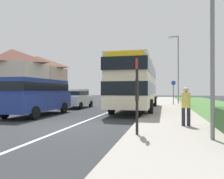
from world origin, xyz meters
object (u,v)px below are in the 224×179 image
Objects in this scene: parked_van_blue at (37,94)px; pedestrian_at_stop at (186,105)px; parked_car_white at (77,98)px; bus_stop_sign at (137,91)px; cycle_route_sign at (173,92)px; double_decker_bus at (136,83)px; street_lamp_mid at (177,65)px.

pedestrian_at_stop is (8.40, -2.68, -0.35)m from parked_van_blue.
parked_car_white is 2.46× the size of pedestrian_at_stop.
bus_stop_sign reaches higher than parked_car_white.
cycle_route_sign is (0.05, 13.56, 0.45)m from pedestrian_at_stop.
pedestrian_at_stop reaches higher than parked_car_white.
double_decker_bus is at bearing 97.24° from bus_stop_sign.
double_decker_bus is 9.75m from bus_stop_sign.
pedestrian_at_stop is at bearing 51.30° from bus_stop_sign.
street_lamp_mid reaches higher than cycle_route_sign.
pedestrian_at_stop is 13.57m from cycle_route_sign.
parked_van_blue is at bearing -90.52° from parked_car_white.
bus_stop_sign is (6.64, -10.78, 0.63)m from parked_car_white.
parked_van_blue reaches higher than parked_car_white.
street_lamp_mid is (0.54, 15.55, 3.32)m from pedestrian_at_stop.
street_lamp_mid is at bearing 82.77° from bus_stop_sign.
cycle_route_sign is at bearing 89.77° from pedestrian_at_stop.
bus_stop_sign is 15.79m from cycle_route_sign.
parked_van_blue is 15.95m from street_lamp_mid.
parked_car_white is 1.58× the size of bus_stop_sign.
parked_van_blue is 0.73× the size of street_lamp_mid.
parked_car_white is 12.02m from pedestrian_at_stop.
street_lamp_mid reaches higher than parked_van_blue.
parked_van_blue is 2.10× the size of bus_stop_sign.
pedestrian_at_stop is at bearing -91.99° from street_lamp_mid.
parked_car_white is at bearing -142.17° from street_lamp_mid.
cycle_route_sign is 3.52m from street_lamp_mid.
double_decker_bus reaches higher than parked_car_white.
parked_van_blue is at bearing 162.33° from pedestrian_at_stop.
parked_van_blue is 2.17× the size of cycle_route_sign.
street_lamp_mid is at bearing 37.83° from parked_car_white.
street_lamp_mid reaches higher than double_decker_bus.
double_decker_bus is 6.77m from cycle_route_sign.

